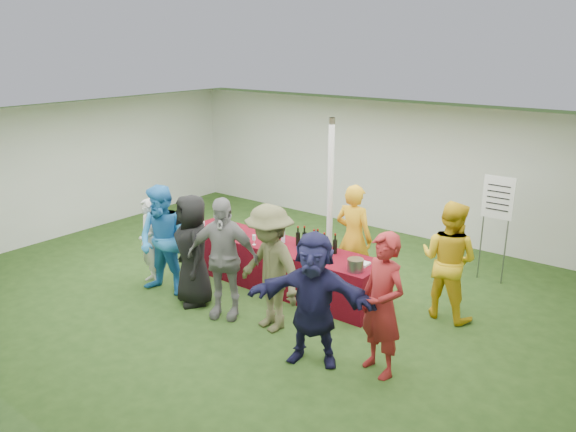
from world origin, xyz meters
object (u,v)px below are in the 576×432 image
Objects in this scene: serving_table at (278,265)px; wine_list_sign at (497,206)px; staff_pourer at (354,238)px; customer_3 at (223,258)px; dump_bucket at (355,265)px; customer_4 at (270,268)px; customer_0 at (150,242)px; staff_back at (449,260)px; customer_5 at (313,299)px; customer_1 at (164,241)px; customer_2 at (193,250)px; customer_6 at (382,305)px.

wine_list_sign is (2.67, 2.35, 0.94)m from serving_table.
staff_pourer is 2.17m from customer_3.
dump_bucket is 1.23m from customer_4.
customer_4 is (-0.23, -1.81, 0.02)m from staff_pourer.
customer_3 is at bearing -89.71° from serving_table.
staff_pourer is (1.01, 0.65, 0.50)m from serving_table.
customer_3 and customer_4 have the same top height.
customer_0 is at bearing -165.90° from customer_4.
wine_list_sign is at bearing -88.94° from staff_back.
customer_5 is (0.96, -0.33, -0.05)m from customer_4.
wine_list_sign is 2.42m from staff_pourer.
customer_0 is (-4.42, -3.52, -0.59)m from wine_list_sign.
staff_back is 0.97× the size of customer_4.
customer_5 is (-0.83, -2.18, -0.02)m from staff_back.
customer_1 is (-2.28, -1.93, 0.00)m from staff_pourer.
customer_1 is (-2.84, -1.06, 0.04)m from dump_bucket.
staff_back reaches higher than customer_5.
serving_table is 2.10× the size of customer_2.
customer_1 is at bearing -137.33° from wine_list_sign.
dump_bucket is at bearing 9.10° from customer_3.
customer_1 reaches higher than staff_pourer.
staff_pourer is at bearing 5.63° from staff_back.
customer_3 is 2.52m from customer_6.
customer_5 is at bearing 23.58° from customer_2.
staff_pourer is 1.00× the size of customer_1.
dump_bucket is at bearing 153.72° from customer_6.
serving_table is 2.00× the size of customer_4.
customer_3 is at bearing -10.70° from customer_1.
serving_table is 1.87m from customer_1.
dump_bucket is 0.14× the size of customer_2.
dump_bucket is 1.03m from staff_pourer.
customer_4 reaches higher than customer_0.
dump_bucket is 0.13× the size of customer_3.
customer_2 reaches higher than serving_table.
customer_1 is at bearing -162.86° from customer_4.
serving_table is 2.02× the size of customer_6.
customer_5 is at bearing -82.26° from dump_bucket.
staff_pourer reaches higher than staff_back.
customer_1 is 1.03× the size of customer_2.
customer_4 is 1.01× the size of customer_6.
customer_3 is (-1.57, -1.06, 0.06)m from dump_bucket.
customer_2 is (-3.33, -3.59, -0.46)m from wine_list_sign.
customer_4 is at bearing -16.68° from customer_3.
serving_table is 1.30m from staff_pourer.
dump_bucket is 1.29m from customer_5.
wine_list_sign is at bearing 61.09° from customer_0.
customer_1 is 0.98× the size of customer_3.
customer_4 reaches higher than customer_2.
wine_list_sign is 1.73m from staff_back.
customer_5 reaches higher than customer_0.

